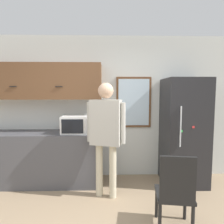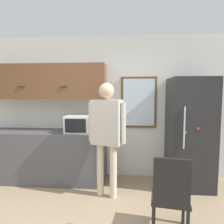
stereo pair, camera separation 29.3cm
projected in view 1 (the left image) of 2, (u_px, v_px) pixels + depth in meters
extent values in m
cube|color=silver|center=(101.00, 107.00, 3.88)|extent=(6.00, 0.06, 2.70)
cube|color=#4C4C51|center=(40.00, 158.00, 3.58)|extent=(2.21, 0.64, 0.93)
cube|color=brown|center=(40.00, 82.00, 3.59)|extent=(2.21, 0.38, 0.64)
cube|color=black|center=(13.00, 87.00, 3.38)|extent=(0.12, 0.01, 0.01)
cube|color=black|center=(59.00, 87.00, 3.40)|extent=(0.12, 0.01, 0.01)
cube|color=white|center=(77.00, 125.00, 3.47)|extent=(0.51, 0.37, 0.30)
cube|color=black|center=(72.00, 126.00, 3.29)|extent=(0.36, 0.01, 0.24)
cube|color=#B2B2B2|center=(88.00, 126.00, 3.29)|extent=(0.07, 0.01, 0.24)
cylinder|color=beige|center=(99.00, 170.00, 3.15)|extent=(0.11, 0.11, 0.83)
cylinder|color=beige|center=(113.00, 171.00, 3.09)|extent=(0.11, 0.11, 0.83)
cube|color=beige|center=(106.00, 122.00, 3.05)|extent=(0.51, 0.34, 0.69)
sphere|color=#D8AD8C|center=(106.00, 91.00, 3.00)|extent=(0.24, 0.24, 0.24)
cylinder|color=beige|center=(89.00, 122.00, 3.12)|extent=(0.07, 0.07, 0.62)
cylinder|color=beige|center=(123.00, 123.00, 2.97)|extent=(0.07, 0.07, 0.62)
cube|color=#232326|center=(184.00, 131.00, 3.57)|extent=(0.71, 0.69, 1.88)
cylinder|color=silver|center=(181.00, 127.00, 3.18)|extent=(0.02, 0.02, 0.66)
cube|color=red|center=(193.00, 127.00, 3.21)|extent=(0.04, 0.01, 0.04)
cube|color=green|center=(181.00, 131.00, 3.21)|extent=(0.04, 0.01, 0.04)
cube|color=black|center=(174.00, 194.00, 2.39)|extent=(0.47, 0.47, 0.04)
cylinder|color=black|center=(185.00, 204.00, 2.56)|extent=(0.04, 0.04, 0.39)
cylinder|color=black|center=(157.00, 203.00, 2.61)|extent=(0.04, 0.04, 0.39)
cylinder|color=black|center=(193.00, 222.00, 2.21)|extent=(0.04, 0.04, 0.39)
cylinder|color=black|center=(160.00, 220.00, 2.25)|extent=(0.04, 0.04, 0.39)
cube|color=black|center=(178.00, 179.00, 2.18)|extent=(0.39, 0.10, 0.51)
cube|color=brown|center=(134.00, 102.00, 3.84)|extent=(0.67, 0.04, 0.97)
cube|color=silver|center=(134.00, 102.00, 3.82)|extent=(0.59, 0.01, 0.89)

